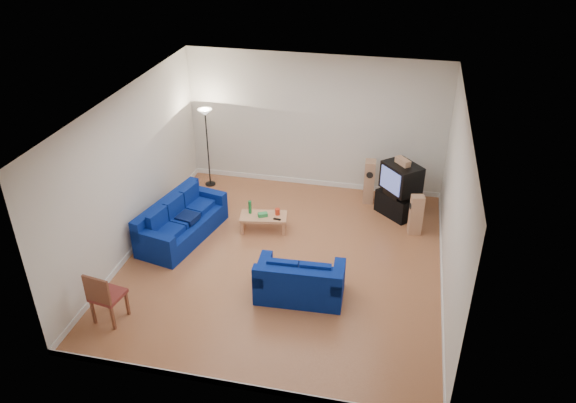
% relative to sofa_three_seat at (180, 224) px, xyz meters
% --- Properties ---
extents(room, '(6.01, 6.51, 3.21)m').
position_rel_sofa_three_seat_xyz_m(room, '(2.27, -0.38, 1.24)').
color(room, brown).
rests_on(room, ground).
extents(sofa_three_seat, '(1.34, 2.26, 0.82)m').
position_rel_sofa_three_seat_xyz_m(sofa_three_seat, '(0.00, 0.00, 0.00)').
color(sofa_three_seat, '#001057').
rests_on(sofa_three_seat, ground).
extents(sofa_loveseat, '(1.57, 0.93, 0.77)m').
position_rel_sofa_three_seat_xyz_m(sofa_loveseat, '(2.79, -1.39, -0.01)').
color(sofa_loveseat, '#001057').
rests_on(sofa_loveseat, ground).
extents(coffee_table, '(1.04, 0.64, 0.35)m').
position_rel_sofa_three_seat_xyz_m(coffee_table, '(1.61, 0.61, -0.00)').
color(coffee_table, tan).
rests_on(coffee_table, ground).
extents(bottle, '(0.09, 0.09, 0.29)m').
position_rel_sofa_three_seat_xyz_m(bottle, '(1.31, 0.65, 0.19)').
color(bottle, '#197233').
rests_on(bottle, coffee_table).
extents(tissue_box, '(0.22, 0.18, 0.08)m').
position_rel_sofa_three_seat_xyz_m(tissue_box, '(1.61, 0.57, 0.09)').
color(tissue_box, green).
rests_on(tissue_box, coffee_table).
extents(red_canister, '(0.14, 0.14, 0.14)m').
position_rel_sofa_three_seat_xyz_m(red_canister, '(1.89, 0.71, 0.12)').
color(red_canister, red).
rests_on(red_canister, coffee_table).
extents(remote, '(0.16, 0.07, 0.02)m').
position_rel_sofa_three_seat_xyz_m(remote, '(1.93, 0.51, 0.06)').
color(remote, black).
rests_on(remote, coffee_table).
extents(tv_stand, '(0.95, 0.92, 0.52)m').
position_rel_sofa_three_seat_xyz_m(tv_stand, '(4.29, 1.86, -0.04)').
color(tv_stand, black).
rests_on(tv_stand, ground).
extents(av_receiver, '(0.60, 0.61, 0.11)m').
position_rel_sofa_three_seat_xyz_m(av_receiver, '(4.28, 1.80, 0.27)').
color(av_receiver, black).
rests_on(av_receiver, tv_stand).
extents(television, '(0.96, 0.98, 0.61)m').
position_rel_sofa_three_seat_xyz_m(television, '(4.34, 1.83, 0.63)').
color(television, black).
rests_on(television, av_receiver).
extents(centre_speaker, '(0.35, 0.38, 0.13)m').
position_rel_sofa_three_seat_xyz_m(centre_speaker, '(4.34, 1.85, 1.00)').
color(centre_speaker, tan).
rests_on(centre_speaker, television).
extents(speaker_left, '(0.25, 0.33, 1.02)m').
position_rel_sofa_three_seat_xyz_m(speaker_left, '(3.64, 2.32, 0.21)').
color(speaker_left, tan).
rests_on(speaker_left, ground).
extents(speaker_right, '(0.30, 0.25, 0.88)m').
position_rel_sofa_three_seat_xyz_m(speaker_right, '(4.72, 1.18, 0.14)').
color(speaker_right, tan).
rests_on(speaker_right, ground).
extents(floor_lamp, '(0.33, 0.33, 1.93)m').
position_rel_sofa_three_seat_xyz_m(floor_lamp, '(-0.18, 2.32, 1.29)').
color(floor_lamp, black).
rests_on(floor_lamp, ground).
extents(dining_chair, '(0.55, 0.55, 1.00)m').
position_rel_sofa_three_seat_xyz_m(dining_chair, '(-0.19, -2.71, 0.25)').
color(dining_chair, brown).
rests_on(dining_chair, ground).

